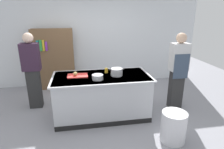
% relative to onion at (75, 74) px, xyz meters
% --- Properties ---
extents(ground_plane, '(10.00, 10.00, 0.00)m').
position_rel_onion_xyz_m(ground_plane, '(0.52, -0.05, -0.96)').
color(ground_plane, gray).
extents(back_wall, '(6.40, 0.12, 3.00)m').
position_rel_onion_xyz_m(back_wall, '(0.52, 2.05, 0.54)').
color(back_wall, silver).
rests_on(back_wall, ground_plane).
extents(counter_island, '(1.98, 0.98, 0.90)m').
position_rel_onion_xyz_m(counter_island, '(0.52, -0.05, -0.50)').
color(counter_island, '#B7BABF').
rests_on(counter_island, ground_plane).
extents(cutting_board, '(0.40, 0.28, 0.02)m').
position_rel_onion_xyz_m(cutting_board, '(0.04, 0.02, -0.05)').
color(cutting_board, red).
rests_on(cutting_board, counter_island).
extents(onion, '(0.08, 0.08, 0.08)m').
position_rel_onion_xyz_m(onion, '(0.00, 0.00, 0.00)').
color(onion, tan).
rests_on(onion, cutting_board).
extents(stock_pot, '(0.31, 0.24, 0.15)m').
position_rel_onion_xyz_m(stock_pot, '(0.83, -0.07, 0.01)').
color(stock_pot, '#B7BABF').
rests_on(stock_pot, counter_island).
extents(mixing_bowl, '(0.21, 0.21, 0.10)m').
position_rel_onion_xyz_m(mixing_bowl, '(0.42, -0.25, -0.01)').
color(mixing_bowl, '#B7BABF').
rests_on(mixing_bowl, counter_island).
extents(juice_cup, '(0.07, 0.07, 0.10)m').
position_rel_onion_xyz_m(juice_cup, '(0.64, 0.14, -0.01)').
color(juice_cup, yellow).
rests_on(juice_cup, counter_island).
extents(trash_bin, '(0.43, 0.43, 0.54)m').
position_rel_onion_xyz_m(trash_bin, '(1.62, -1.09, -0.69)').
color(trash_bin, silver).
rests_on(trash_bin, ground_plane).
extents(person_chef, '(0.38, 0.25, 1.72)m').
position_rel_onion_xyz_m(person_chef, '(2.23, 0.04, -0.05)').
color(person_chef, '#2C2C2C').
rests_on(person_chef, ground_plane).
extents(person_guest, '(0.38, 0.24, 1.72)m').
position_rel_onion_xyz_m(person_guest, '(-0.95, 0.61, -0.05)').
color(person_guest, '#2A2A2A').
rests_on(person_guest, ground_plane).
extents(bookshelf, '(1.10, 0.31, 1.70)m').
position_rel_onion_xyz_m(bookshelf, '(-0.61, 1.75, -0.11)').
color(bookshelf, brown).
rests_on(bookshelf, ground_plane).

